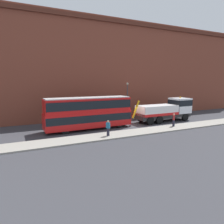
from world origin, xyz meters
TOP-DOWN VIEW (x-y plane):
  - ground_plane at (0.00, 0.00)m, footprint 120.00×120.00m
  - near_kerb at (0.00, -4.20)m, footprint 60.00×2.80m
  - building_facade at (0.00, 6.74)m, footprint 60.00×1.50m
  - recovery_tow_truck at (5.91, -0.01)m, footprint 10.17×2.82m
  - double_decker_bus at (-6.43, -0.02)m, footprint 11.09×2.78m
  - pedestrian_onlooker at (-5.76, -4.45)m, footprint 0.45×0.48m
  - pedestrian_bystander at (3.99, -3.82)m, footprint 0.46×0.47m
  - street_lamp at (1.70, 4.55)m, footprint 0.36×0.36m

SIDE VIEW (x-z plane):
  - ground_plane at x=0.00m, z-range 0.00..0.00m
  - near_kerb at x=0.00m, z-range 0.00..0.15m
  - pedestrian_onlooker at x=-5.76m, z-range 0.13..1.84m
  - pedestrian_bystander at x=3.99m, z-range 0.13..1.84m
  - recovery_tow_truck at x=5.91m, z-range -0.08..3.59m
  - double_decker_bus at x=-6.43m, z-range 0.20..4.26m
  - street_lamp at x=1.70m, z-range 0.56..6.39m
  - building_facade at x=0.00m, z-range 0.07..16.07m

